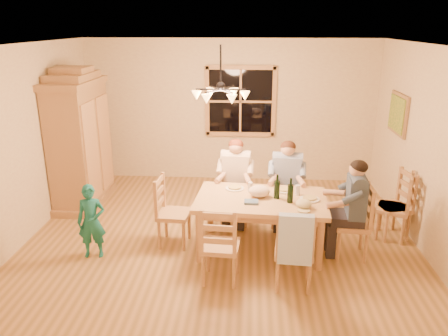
# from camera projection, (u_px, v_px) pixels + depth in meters

# --- Properties ---
(floor) EXTENTS (5.50, 5.50, 0.00)m
(floor) POSITION_uv_depth(u_px,v_px,m) (221.00, 235.00, 6.39)
(floor) COLOR olive
(floor) RESTS_ON ground
(ceiling) EXTENTS (5.50, 5.00, 0.02)m
(ceiling) POSITION_uv_depth(u_px,v_px,m) (221.00, 44.00, 5.53)
(ceiling) COLOR white
(ceiling) RESTS_ON wall_back
(wall_back) EXTENTS (5.50, 0.02, 2.70)m
(wall_back) POSITION_uv_depth(u_px,v_px,m) (230.00, 111.00, 8.33)
(wall_back) COLOR beige
(wall_back) RESTS_ON floor
(wall_left) EXTENTS (0.02, 5.00, 2.70)m
(wall_left) POSITION_uv_depth(u_px,v_px,m) (26.00, 143.00, 6.12)
(wall_left) COLOR beige
(wall_left) RESTS_ON floor
(wall_right) EXTENTS (0.02, 5.00, 2.70)m
(wall_right) POSITION_uv_depth(u_px,v_px,m) (427.00, 150.00, 5.80)
(wall_right) COLOR beige
(wall_right) RESTS_ON floor
(window) EXTENTS (1.30, 0.06, 1.30)m
(window) POSITION_uv_depth(u_px,v_px,m) (240.00, 101.00, 8.22)
(window) COLOR black
(window) RESTS_ON wall_back
(painting) EXTENTS (0.06, 0.78, 0.64)m
(painting) POSITION_uv_depth(u_px,v_px,m) (398.00, 114.00, 6.86)
(painting) COLOR olive
(painting) RESTS_ON wall_right
(chandelier) EXTENTS (0.77, 0.68, 0.71)m
(chandelier) POSITION_uv_depth(u_px,v_px,m) (221.00, 94.00, 5.73)
(chandelier) COLOR black
(chandelier) RESTS_ON ceiling
(armoire) EXTENTS (0.66, 1.40, 2.30)m
(armoire) POSITION_uv_depth(u_px,v_px,m) (80.00, 143.00, 7.25)
(armoire) COLOR olive
(armoire) RESTS_ON floor
(dining_table) EXTENTS (1.79, 1.17, 0.76)m
(dining_table) POSITION_uv_depth(u_px,v_px,m) (261.00, 205.00, 5.80)
(dining_table) COLOR tan
(dining_table) RESTS_ON floor
(chair_far_left) EXTENTS (0.47, 0.45, 0.99)m
(chair_far_left) POSITION_uv_depth(u_px,v_px,m) (235.00, 204.00, 6.73)
(chair_far_left) COLOR #9E7A46
(chair_far_left) RESTS_ON floor
(chair_far_right) EXTENTS (0.47, 0.45, 0.99)m
(chair_far_right) POSITION_uv_depth(u_px,v_px,m) (285.00, 207.00, 6.63)
(chair_far_right) COLOR #9E7A46
(chair_far_right) RESTS_ON floor
(chair_near_left) EXTENTS (0.47, 0.45, 0.99)m
(chair_near_left) POSITION_uv_depth(u_px,v_px,m) (220.00, 257.00, 5.20)
(chair_near_left) COLOR #9E7A46
(chair_near_left) RESTS_ON floor
(chair_near_right) EXTENTS (0.47, 0.45, 0.99)m
(chair_near_right) POSITION_uv_depth(u_px,v_px,m) (293.00, 262.00, 5.09)
(chair_near_right) COLOR #9E7A46
(chair_near_right) RESTS_ON floor
(chair_end_left) EXTENTS (0.45, 0.47, 0.99)m
(chair_end_left) POSITION_uv_depth(u_px,v_px,m) (174.00, 224.00, 6.07)
(chair_end_left) COLOR #9E7A46
(chair_end_left) RESTS_ON floor
(chair_end_right) EXTENTS (0.45, 0.47, 0.99)m
(chair_end_right) POSITION_uv_depth(u_px,v_px,m) (351.00, 235.00, 5.76)
(chair_end_right) COLOR #9E7A46
(chair_end_right) RESTS_ON floor
(adult_woman) EXTENTS (0.41, 0.45, 0.87)m
(adult_woman) POSITION_uv_depth(u_px,v_px,m) (236.00, 171.00, 6.56)
(adult_woman) COLOR beige
(adult_woman) RESTS_ON floor
(adult_plaid_man) EXTENTS (0.41, 0.45, 0.87)m
(adult_plaid_man) POSITION_uv_depth(u_px,v_px,m) (287.00, 173.00, 6.46)
(adult_plaid_man) COLOR #375897
(adult_plaid_man) RESTS_ON floor
(adult_slate_man) EXTENTS (0.45, 0.41, 0.87)m
(adult_slate_man) POSITION_uv_depth(u_px,v_px,m) (355.00, 197.00, 5.59)
(adult_slate_man) COLOR #39485C
(adult_slate_man) RESTS_ON floor
(towel) EXTENTS (0.39, 0.13, 0.58)m
(towel) POSITION_uv_depth(u_px,v_px,m) (295.00, 240.00, 4.79)
(towel) COLOR #A9C5E5
(towel) RESTS_ON chair_near_right
(wine_bottle_a) EXTENTS (0.08, 0.08, 0.33)m
(wine_bottle_a) POSITION_uv_depth(u_px,v_px,m) (277.00, 187.00, 5.71)
(wine_bottle_a) COLOR black
(wine_bottle_a) RESTS_ON dining_table
(wine_bottle_b) EXTENTS (0.08, 0.08, 0.33)m
(wine_bottle_b) POSITION_uv_depth(u_px,v_px,m) (290.00, 190.00, 5.58)
(wine_bottle_b) COLOR black
(wine_bottle_b) RESTS_ON dining_table
(plate_woman) EXTENTS (0.26, 0.26, 0.02)m
(plate_woman) POSITION_uv_depth(u_px,v_px,m) (235.00, 188.00, 6.07)
(plate_woman) COLOR white
(plate_woman) RESTS_ON dining_table
(plate_plaid) EXTENTS (0.26, 0.26, 0.02)m
(plate_plaid) POSITION_uv_depth(u_px,v_px,m) (283.00, 190.00, 6.01)
(plate_plaid) COLOR white
(plate_plaid) RESTS_ON dining_table
(plate_slate) EXTENTS (0.26, 0.26, 0.02)m
(plate_slate) POSITION_uv_depth(u_px,v_px,m) (310.00, 199.00, 5.70)
(plate_slate) COLOR white
(plate_slate) RESTS_ON dining_table
(wine_glass_a) EXTENTS (0.06, 0.06, 0.14)m
(wine_glass_a) POSITION_uv_depth(u_px,v_px,m) (250.00, 187.00, 5.96)
(wine_glass_a) COLOR silver
(wine_glass_a) RESTS_ON dining_table
(wine_glass_b) EXTENTS (0.06, 0.06, 0.14)m
(wine_glass_b) POSITION_uv_depth(u_px,v_px,m) (298.00, 190.00, 5.85)
(wine_glass_b) COLOR silver
(wine_glass_b) RESTS_ON dining_table
(cap) EXTENTS (0.20, 0.20, 0.11)m
(cap) POSITION_uv_depth(u_px,v_px,m) (304.00, 204.00, 5.44)
(cap) COLOR tan
(cap) RESTS_ON dining_table
(napkin) EXTENTS (0.19, 0.15, 0.03)m
(napkin) POSITION_uv_depth(u_px,v_px,m) (251.00, 202.00, 5.60)
(napkin) COLOR slate
(napkin) RESTS_ON dining_table
(cloth_bundle) EXTENTS (0.28, 0.22, 0.15)m
(cloth_bundle) POSITION_uv_depth(u_px,v_px,m) (259.00, 191.00, 5.78)
(cloth_bundle) COLOR beige
(cloth_bundle) RESTS_ON dining_table
(child) EXTENTS (0.39, 0.29, 1.00)m
(child) POSITION_uv_depth(u_px,v_px,m) (91.00, 221.00, 5.69)
(child) COLOR #186F6F
(child) RESTS_ON floor
(chair_spare_front) EXTENTS (0.51, 0.53, 0.99)m
(chair_spare_front) POSITION_uv_depth(u_px,v_px,m) (391.00, 217.00, 6.29)
(chair_spare_front) COLOR #9E7A46
(chair_spare_front) RESTS_ON floor
(chair_spare_back) EXTENTS (0.56, 0.57, 0.99)m
(chair_spare_back) POSITION_uv_depth(u_px,v_px,m) (392.00, 218.00, 6.25)
(chair_spare_back) COLOR #9E7A46
(chair_spare_back) RESTS_ON floor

